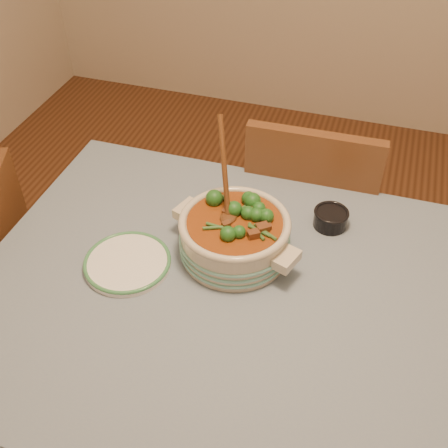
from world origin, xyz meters
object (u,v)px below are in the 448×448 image
(chair_far, at_px, (310,211))
(stew_casserole, at_px, (234,233))
(dining_table, at_px, (287,329))
(white_plate, at_px, (127,262))
(condiment_bowl, at_px, (331,217))

(chair_far, bearing_deg, stew_casserole, 73.77)
(dining_table, distance_m, white_plate, 0.46)
(stew_casserole, distance_m, white_plate, 0.30)
(stew_casserole, bearing_deg, condiment_bowl, 39.89)
(condiment_bowl, bearing_deg, chair_far, 107.18)
(dining_table, distance_m, condiment_bowl, 0.36)
(condiment_bowl, bearing_deg, white_plate, -146.56)
(white_plate, height_order, condiment_bowl, condiment_bowl)
(stew_casserole, relative_size, white_plate, 1.33)
(dining_table, relative_size, condiment_bowl, 16.34)
(dining_table, bearing_deg, condiment_bowl, 82.27)
(dining_table, distance_m, chair_far, 0.67)
(stew_casserole, relative_size, chair_far, 0.41)
(stew_casserole, height_order, chair_far, stew_casserole)
(stew_casserole, bearing_deg, chair_far, 74.80)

